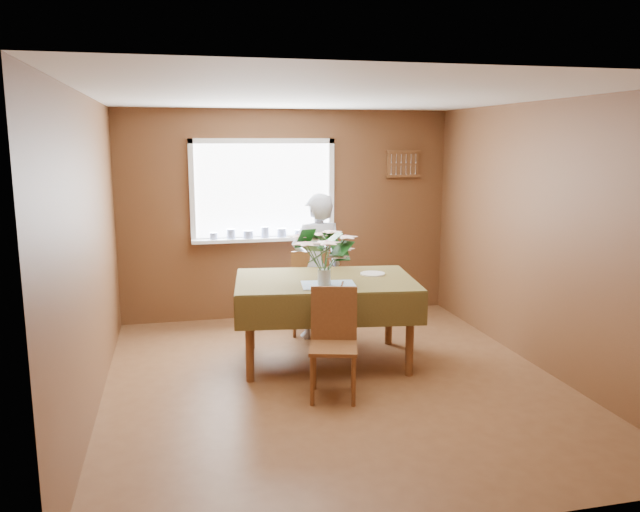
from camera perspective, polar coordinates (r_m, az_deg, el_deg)
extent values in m
plane|color=brown|center=(5.72, 1.28, -11.39)|extent=(4.50, 4.50, 0.00)
plane|color=white|center=(5.32, 1.39, 14.44)|extent=(4.50, 4.50, 0.00)
plane|color=brown|center=(7.56, -2.95, 3.78)|extent=(4.00, 0.00, 4.00)
plane|color=brown|center=(3.30, 11.19, -5.23)|extent=(4.00, 0.00, 4.00)
plane|color=brown|center=(5.26, -20.27, 0.17)|extent=(0.00, 4.50, 4.50)
plane|color=brown|center=(6.19, 19.57, 1.69)|extent=(0.00, 4.50, 4.50)
cube|color=white|center=(7.47, -5.22, 5.98)|extent=(1.60, 0.01, 1.10)
cube|color=white|center=(7.43, -5.28, 10.43)|extent=(1.72, 0.06, 0.06)
cube|color=white|center=(7.52, -5.13, 1.57)|extent=(1.72, 0.06, 0.06)
cube|color=white|center=(7.39, -11.63, 5.76)|extent=(0.06, 0.06, 1.22)
cube|color=white|center=(7.62, 1.02, 6.11)|extent=(0.06, 0.06, 1.22)
cube|color=white|center=(7.45, -5.06, 1.56)|extent=(1.72, 0.20, 0.04)
cylinder|color=white|center=(7.37, -9.70, 1.82)|extent=(0.09, 0.09, 0.08)
cylinder|color=white|center=(7.38, -8.14, 2.02)|extent=(0.11, 0.11, 0.12)
cylinder|color=white|center=(7.40, -6.59, 1.98)|extent=(0.12, 0.12, 0.09)
cylinder|color=white|center=(7.42, -5.05, 2.18)|extent=(0.10, 0.10, 0.13)
cylinder|color=white|center=(7.45, -3.51, 2.14)|extent=(0.11, 0.11, 0.10)
cylinder|color=white|center=(7.49, -2.00, 2.11)|extent=(0.09, 0.09, 0.08)
cylinder|color=white|center=(7.53, -0.49, 2.29)|extent=(0.11, 0.11, 0.12)
cube|color=brown|center=(7.88, 7.59, 8.35)|extent=(0.40, 0.03, 0.30)
cube|color=brown|center=(7.86, 7.66, 9.44)|extent=(0.44, 0.04, 0.03)
cube|color=brown|center=(7.87, 7.60, 7.26)|extent=(0.44, 0.04, 0.03)
cylinder|color=brown|center=(5.63, -6.46, -7.63)|extent=(0.08, 0.08, 0.78)
cylinder|color=brown|center=(5.79, 8.21, -7.15)|extent=(0.08, 0.08, 0.78)
cylinder|color=brown|center=(6.51, -6.38, -5.13)|extent=(0.08, 0.08, 0.78)
cylinder|color=brown|center=(6.65, 6.32, -4.79)|extent=(0.08, 0.08, 0.78)
cube|color=brown|center=(6.00, 0.49, -2.40)|extent=(1.76, 1.29, 0.04)
cube|color=#413617|center=(5.99, 0.49, -2.16)|extent=(1.83, 1.36, 0.01)
cube|color=#413617|center=(5.47, 1.14, -5.09)|extent=(1.68, 0.23, 0.30)
cube|color=#413617|center=(6.58, -0.06, -2.40)|extent=(1.68, 0.23, 0.30)
cube|color=#413617|center=(6.00, -7.61, -3.79)|extent=(0.16, 1.14, 0.30)
cube|color=#413617|center=(6.17, 8.34, -3.39)|extent=(0.16, 1.14, 0.30)
cube|color=#4DAFDB|center=(5.72, 0.78, -2.65)|extent=(0.53, 0.42, 0.01)
cylinder|color=brown|center=(7.19, 0.66, -4.92)|extent=(0.04, 0.04, 0.44)
cylinder|color=brown|center=(7.20, -2.16, -4.90)|extent=(0.04, 0.04, 0.44)
cylinder|color=brown|center=(6.85, 0.63, -5.71)|extent=(0.04, 0.04, 0.44)
cylinder|color=brown|center=(6.86, -2.34, -5.68)|extent=(0.04, 0.04, 0.44)
cube|color=brown|center=(6.96, -0.81, -3.42)|extent=(0.50, 0.50, 0.03)
cube|color=brown|center=(6.72, -0.88, -1.66)|extent=(0.41, 0.13, 0.49)
cylinder|color=brown|center=(5.17, -0.72, -11.36)|extent=(0.04, 0.04, 0.42)
cylinder|color=brown|center=(5.16, 3.09, -11.40)|extent=(0.04, 0.04, 0.42)
cylinder|color=brown|center=(5.48, -0.53, -10.05)|extent=(0.04, 0.04, 0.42)
cylinder|color=brown|center=(5.47, 3.05, -10.08)|extent=(0.04, 0.04, 0.42)
cube|color=brown|center=(5.24, 1.23, -8.41)|extent=(0.48, 0.48, 0.03)
cube|color=brown|center=(5.34, 1.28, -5.25)|extent=(0.39, 0.13, 0.47)
imported|color=white|center=(6.76, -0.24, -0.94)|extent=(0.62, 0.45, 1.59)
cylinder|color=white|center=(5.70, 0.38, -1.96)|extent=(0.12, 0.12, 0.15)
cylinder|color=#33662D|center=(5.68, 0.38, -0.78)|extent=(0.07, 0.07, 0.11)
cylinder|color=white|center=(6.20, 4.84, -1.63)|extent=(0.27, 0.27, 0.01)
cube|color=silver|center=(5.74, 2.05, -2.55)|extent=(0.08, 0.19, 0.00)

